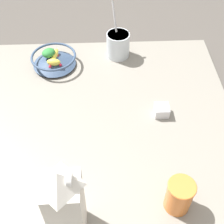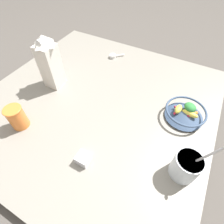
{
  "view_description": "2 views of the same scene",
  "coord_description": "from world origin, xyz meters",
  "views": [
    {
      "loc": [
        -0.64,
        -0.1,
        0.93
      ],
      "look_at": [
        0.08,
        -0.13,
        0.12
      ],
      "focal_mm": 50.0,
      "sensor_mm": 36.0,
      "label": 1
    },
    {
      "loc": [
        0.38,
        -0.53,
        0.73
      ],
      "look_at": [
        0.13,
        -0.07,
        0.1
      ],
      "focal_mm": 28.0,
      "sensor_mm": 36.0,
      "label": 2
    }
  ],
  "objects": [
    {
      "name": "ground_plane",
      "position": [
        0.0,
        0.0,
        0.0
      ],
      "size": [
        6.0,
        6.0,
        0.0
      ],
      "primitive_type": "plane",
      "color": "#4C4742"
    },
    {
      "name": "countertop",
      "position": [
        0.0,
        0.0,
        0.02
      ],
      "size": [
        1.19,
        1.19,
        0.05
      ],
      "color": "gray",
      "rests_on": "ground_plane"
    },
    {
      "name": "fruit_bowl",
      "position": [
        0.43,
        0.1,
        0.08
      ],
      "size": [
        0.19,
        0.19,
        0.08
      ],
      "color": "#384C6B",
      "rests_on": "countertop"
    },
    {
      "name": "milk_carton",
      "position": [
        -0.29,
        0.0,
        0.2
      ],
      "size": [
        0.09,
        0.09,
        0.29
      ],
      "color": "silver",
      "rests_on": "countertop"
    },
    {
      "name": "yogurt_tub",
      "position": [
        0.49,
        -0.18,
        0.11
      ],
      "size": [
        0.13,
        0.1,
        0.25
      ],
      "color": "silver",
      "rests_on": "countertop"
    },
    {
      "name": "drinking_cup",
      "position": [
        -0.23,
        -0.31,
        0.11
      ],
      "size": [
        0.08,
        0.08,
        0.12
      ],
      "color": "orange",
      "rests_on": "countertop"
    },
    {
      "name": "spice_jar",
      "position": [
        0.13,
        -0.32,
        0.07
      ],
      "size": [
        0.05,
        0.05,
        0.04
      ],
      "color": "silver",
      "rests_on": "countertop"
    },
    {
      "name": "measuring_scoop",
      "position": [
        -0.12,
        0.4,
        0.06
      ],
      "size": [
        0.08,
        0.08,
        0.02
      ],
      "color": "white",
      "rests_on": "countertop"
    }
  ]
}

